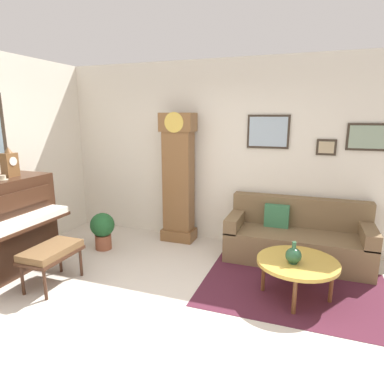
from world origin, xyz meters
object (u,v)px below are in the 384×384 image
mantel_clock (10,163)px  potted_plant (103,229)px  teacup (3,178)px  coffee_table (298,263)px  couch (297,238)px  green_jug (293,255)px  piano_bench (51,253)px  grandfather_clock (178,182)px

mantel_clock → potted_plant: (0.72, 0.85, -1.06)m
teacup → potted_plant: size_ratio=0.21×
mantel_clock → teacup: 0.28m
teacup → potted_plant: 1.53m
coffee_table → potted_plant: size_ratio=1.57×
mantel_clock → potted_plant: bearing=49.4°
couch → green_jug: (0.00, -1.12, 0.20)m
coffee_table → potted_plant: potted_plant is taller
mantel_clock → potted_plant: size_ratio=0.68×
couch → mantel_clock: size_ratio=5.00×
piano_bench → green_jug: bearing=13.1°
coffee_table → teacup: (-3.43, -0.63, 0.84)m
couch → teacup: size_ratio=16.38×
couch → green_jug: bearing=-89.9°
coffee_table → grandfather_clock: bearing=147.8°
green_jug → couch: bearing=90.1°
couch → green_jug: size_ratio=7.92×
piano_bench → coffee_table: 2.82m
grandfather_clock → teacup: grandfather_clock is taller
potted_plant → grandfather_clock: bearing=38.9°
grandfather_clock → teacup: bearing=-130.5°
couch → mantel_clock: (-3.49, -1.45, 1.07)m
teacup → green_jug: teacup is taller
grandfather_clock → potted_plant: 1.36m
mantel_clock → grandfather_clock: bearing=44.0°
potted_plant → teacup: bearing=-120.2°
coffee_table → green_jug: (-0.05, -0.08, 0.12)m
couch → potted_plant: size_ratio=3.39×
piano_bench → couch: 3.19m
mantel_clock → green_jug: size_ratio=1.58×
grandfather_clock → coffee_table: grandfather_clock is taller
mantel_clock → potted_plant: mantel_clock is taller
grandfather_clock → piano_bench: bearing=-114.1°
potted_plant → green_jug: bearing=-10.5°
grandfather_clock → potted_plant: size_ratio=3.62×
teacup → grandfather_clock: bearing=49.5°
piano_bench → mantel_clock: (-0.81, 0.29, 0.98)m
couch → coffee_table: couch is taller
grandfather_clock → teacup: 2.40m
piano_bench → potted_plant: size_ratio=1.25×
teacup → couch: bearing=26.2°
teacup → coffee_table: bearing=10.4°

